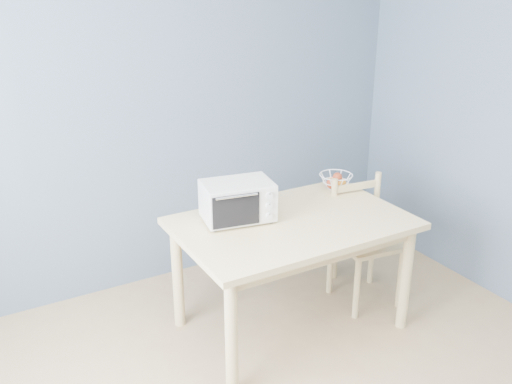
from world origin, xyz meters
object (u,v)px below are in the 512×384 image
toaster_oven (235,201)px  dining_table (292,236)px  fruit_basket (336,181)px  dining_chair (363,242)px

toaster_oven → dining_table: bearing=-20.2°
dining_table → fruit_basket: bearing=28.9°
dining_table → fruit_basket: fruit_basket is taller
fruit_basket → dining_table: bearing=-151.1°
dining_table → dining_chair: bearing=4.7°
toaster_oven → dining_chair: toaster_oven is taller
dining_table → dining_chair: size_ratio=1.62×
dining_table → toaster_oven: (-0.30, 0.18, 0.23)m
toaster_oven → fruit_basket: bearing=18.5°
dining_table → toaster_oven: size_ratio=3.06×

